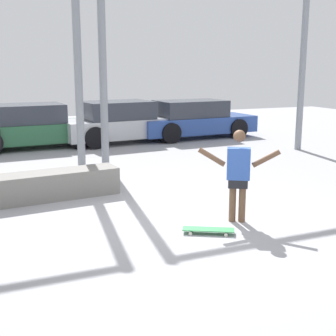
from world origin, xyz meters
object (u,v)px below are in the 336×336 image
(parked_car_green, at_px, (29,127))
(parked_car_silver, at_px, (120,123))
(skateboarder, at_px, (238,171))
(parked_car_blue, at_px, (193,120))
(grind_box, at_px, (53,185))
(skateboard, at_px, (208,230))

(parked_car_green, height_order, parked_car_silver, parked_car_silver)
(skateboarder, distance_m, parked_car_blue, 9.58)
(parked_car_green, bearing_deg, grind_box, -95.82)
(skateboarder, relative_size, parked_car_blue, 0.34)
(parked_car_green, bearing_deg, parked_car_silver, -4.91)
(skateboard, relative_size, grind_box, 0.31)
(grind_box, height_order, parked_car_silver, parked_car_silver)
(skateboard, height_order, grind_box, grind_box)
(skateboard, xyz_separation_m, parked_car_silver, (1.46, 9.27, 0.62))
(skateboard, relative_size, parked_car_blue, 0.18)
(parked_car_green, xyz_separation_m, parked_car_blue, (5.82, -0.13, -0.01))
(grind_box, bearing_deg, skateboarder, -45.61)
(skateboarder, distance_m, skateboard, 1.13)
(parked_car_silver, bearing_deg, parked_car_green, 172.42)
(skateboarder, height_order, parked_car_silver, skateboarder)
(skateboard, height_order, parked_car_silver, parked_car_silver)
(parked_car_blue, bearing_deg, skateboarder, -114.81)
(skateboarder, distance_m, parked_car_silver, 8.96)
(skateboard, bearing_deg, grind_box, 151.71)
(parked_car_silver, height_order, parked_car_blue, parked_car_silver)
(skateboard, height_order, parked_car_green, parked_car_green)
(parked_car_silver, bearing_deg, skateboarder, -100.24)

